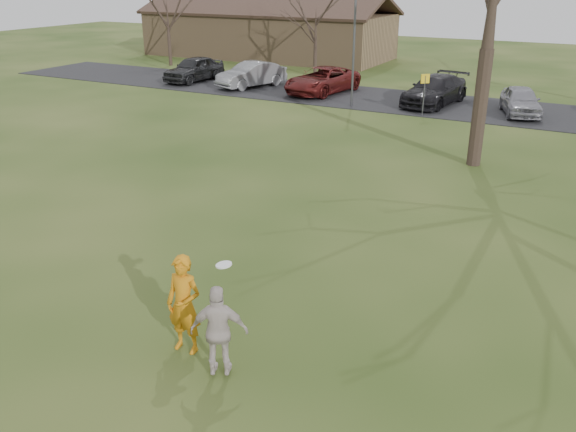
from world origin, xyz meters
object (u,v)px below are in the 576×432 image
Objects in this scene: building at (268,33)px; lamp_post at (355,29)px; catching_play at (219,331)px; car_1 at (251,75)px; player_defender at (184,305)px; car_2 at (322,80)px; car_0 at (194,69)px; car_4 at (521,101)px; car_3 at (435,90)px.

lamp_post is at bearing -47.91° from building.
car_1 is at bearing 120.15° from catching_play.
player_defender is at bearing -62.31° from building.
car_1 is 14.68m from building.
player_defender is 26.14m from car_2.
catching_play is (18.80, -24.87, 0.11)m from car_0.
car_1 is 0.22× the size of building.
car_2 is at bearing -49.48° from building.
player_defender reaches higher than car_4.
lamp_post is (14.00, -15.50, 2.04)m from building.
car_0 is (-17.77, 24.51, -0.15)m from player_defender.
car_1 is 0.86× the size of car_2.
car_1 is 8.59m from lamp_post.
catching_play reaches higher than car_1.
car_1 is 11.41m from car_3.
catching_play is at bearing -23.59° from player_defender.
car_1 is at bearing 163.13° from lamp_post.
building reaches higher than player_defender.
player_defender is 24.26m from car_4.
building is at bearing 135.30° from car_1.
car_3 is at bearing 32.84° from lamp_post.
car_0 is 2.04× the size of catching_play.
catching_play is (-1.44, -24.50, 0.21)m from car_4.
building reaches higher than car_0.
lamp_post reaches higher than car_2.
car_2 is 6.69m from car_3.
car_1 is at bearing 114.80° from player_defender.
lamp_post is at bearing 2.67° from car_1.
building is (-11.08, 12.96, 1.15)m from car_2.
car_0 is 0.86× the size of car_2.
car_1 reaches higher than car_4.
player_defender is 42.50m from building.
lamp_post reaches higher than catching_play.
building is at bearing 118.67° from catching_play.
catching_play is at bearing -40.31° from car_1.
car_2 is 5.02m from lamp_post.
car_0 is at bearing 122.04° from player_defender.
car_3 is at bearing -36.33° from building.
player_defender is at bearing 160.32° from catching_play.
player_defender is at bearing -77.28° from car_3.
lamp_post is (-5.74, 22.12, 2.99)m from player_defender.
player_defender reaches higher than car_0.
car_3 is (11.41, 0.12, 0.00)m from car_1.
car_1 is at bearing -64.23° from building.
car_2 is 1.33× the size of car_4.
car_2 is at bearing 139.00° from lamp_post.
building is 3.29× the size of lamp_post.
catching_play is at bearing -60.03° from car_2.
car_2 is 0.26× the size of building.
car_0 reaches higher than car_2.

